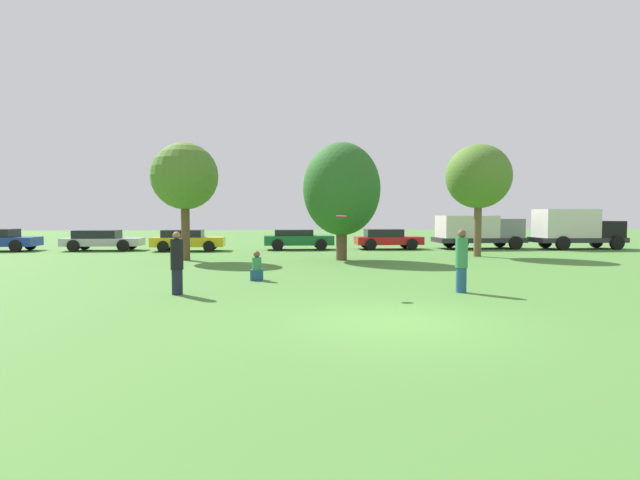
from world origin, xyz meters
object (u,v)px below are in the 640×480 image
parked_car_yellow (187,240)px  tree_2 (478,177)px  person_catcher (462,261)px  frisbee (341,216)px  parked_car_green (298,239)px  person_thrower (177,263)px  tree_1 (342,189)px  delivery_truck_grey (478,230)px  tree_0 (185,177)px  delivery_truck_black (575,228)px  bystander_sitting (257,268)px  parked_car_silver (101,240)px  parked_car_red (387,238)px

parked_car_yellow → tree_2: bearing=-18.6°
parked_car_yellow → person_catcher: bearing=-58.1°
frisbee → parked_car_green: (-0.70, 17.15, -1.46)m
person_thrower → frisbee: bearing=-0.2°
tree_1 → parked_car_green: tree_1 is taller
person_catcher → tree_1: size_ratio=0.32×
person_thrower → delivery_truck_grey: size_ratio=0.31×
person_thrower → parked_car_green: (3.76, 17.02, -0.19)m
tree_0 → parked_car_green: bearing=50.7°
delivery_truck_grey → delivery_truck_black: bearing=-8.3°
parked_car_green → delivery_truck_grey: delivery_truck_grey is taller
bystander_sitting → tree_2: size_ratio=0.17×
tree_2 → delivery_truck_black: tree_2 is taller
bystander_sitting → delivery_truck_black: (19.19, 13.61, 0.93)m
person_thrower → parked_car_green: person_thrower is taller
tree_0 → parked_car_yellow: (-1.09, 6.08, -3.27)m
parked_car_silver → person_catcher: bearing=-48.3°
tree_0 → delivery_truck_grey: size_ratio=1.00×
tree_2 → parked_car_yellow: tree_2 is taller
tree_0 → tree_2: size_ratio=0.96×
person_thrower → tree_0: size_ratio=0.31×
tree_1 → person_thrower: bearing=-119.9°
tree_2 → parked_car_silver: tree_2 is taller
delivery_truck_grey → parked_car_green: bearing=179.8°
bystander_sitting → tree_1: tree_1 is taller
bystander_sitting → person_thrower: bearing=-125.7°
tree_1 → delivery_truck_black: tree_1 is taller
person_thrower → delivery_truck_black: bearing=39.2°
parked_car_green → parked_car_red: (5.59, 0.04, 0.00)m
person_catcher → tree_0: (-9.56, 10.49, 3.05)m
person_catcher → parked_car_silver: bearing=-46.0°
bystander_sitting → parked_car_yellow: bearing=109.6°
person_thrower → tree_0: (-1.75, 10.29, 3.08)m
parked_car_yellow → parked_car_red: 12.21m
parked_car_red → bystander_sitting: bearing=-118.1°
person_catcher → delivery_truck_grey: bearing=-111.6°
tree_0 → parked_car_green: (5.51, 6.73, -3.27)m
person_catcher → tree_0: bearing=-46.1°
tree_2 → tree_0: bearing=-175.9°
frisbee → tree_2: size_ratio=0.05×
tree_2 → parked_car_green: bearing=148.1°
delivery_truck_grey → parked_car_silver: bearing=179.3°
bystander_sitting → parked_car_silver: (-10.04, 14.30, 0.26)m
frisbee → bystander_sitting: (-2.47, 2.91, -1.73)m
person_catcher → bystander_sitting: person_catcher is taller
parked_car_yellow → delivery_truck_black: bearing=-0.8°
parked_car_red → tree_1: bearing=-118.0°
parked_car_green → delivery_truck_black: (17.43, -0.63, 0.66)m
tree_1 → parked_car_silver: (-13.68, 7.25, -2.70)m
person_catcher → delivery_truck_grey: delivery_truck_grey is taller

